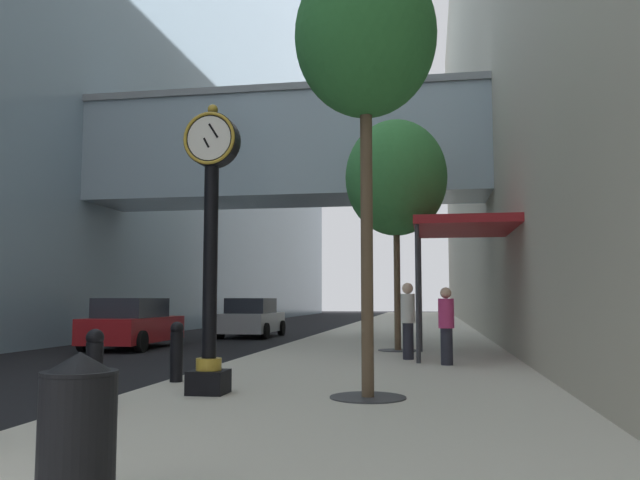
% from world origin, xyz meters
% --- Properties ---
extents(ground_plane, '(110.00, 110.00, 0.00)m').
position_xyz_m(ground_plane, '(0.00, 27.00, 0.00)').
color(ground_plane, black).
rests_on(ground_plane, ground).
extents(sidewalk_right, '(6.62, 80.00, 0.14)m').
position_xyz_m(sidewalk_right, '(3.31, 30.00, 0.07)').
color(sidewalk_right, beige).
rests_on(sidewalk_right, ground).
extents(building_block_right, '(9.00, 80.00, 28.21)m').
position_xyz_m(building_block_right, '(11.12, 30.00, 14.10)').
color(building_block_right, '#A89E89').
rests_on(building_block_right, ground).
extents(street_clock, '(0.84, 0.55, 4.44)m').
position_xyz_m(street_clock, '(1.28, 7.21, 2.58)').
color(street_clock, black).
rests_on(street_clock, sidewalk_right).
extents(bollard_second, '(0.23, 0.23, 1.03)m').
position_xyz_m(bollard_second, '(0.25, 5.71, 0.68)').
color(bollard_second, black).
rests_on(bollard_second, sidewalk_right).
extents(bollard_third, '(0.23, 0.23, 1.03)m').
position_xyz_m(bollard_third, '(0.25, 8.49, 0.68)').
color(bollard_third, black).
rests_on(bollard_third, sidewalk_right).
extents(street_tree_near, '(2.14, 2.14, 6.61)m').
position_xyz_m(street_tree_near, '(3.68, 7.22, 5.46)').
color(street_tree_near, '#333335').
rests_on(street_tree_near, sidewalk_right).
extents(street_tree_mid_near, '(2.86, 2.86, 6.48)m').
position_xyz_m(street_tree_mid_near, '(3.68, 15.90, 4.96)').
color(street_tree_mid_near, '#333335').
rests_on(street_tree_mid_near, sidewalk_right).
extents(trash_bin, '(0.53, 0.53, 1.05)m').
position_xyz_m(trash_bin, '(2.18, 1.99, 0.68)').
color(trash_bin, black).
rests_on(trash_bin, sidewalk_right).
extents(pedestrian_walking, '(0.47, 0.47, 1.67)m').
position_xyz_m(pedestrian_walking, '(4.91, 12.16, 1.02)').
color(pedestrian_walking, '#23232D').
rests_on(pedestrian_walking, sidewalk_right).
extents(pedestrian_by_clock, '(0.48, 0.48, 1.80)m').
position_xyz_m(pedestrian_by_clock, '(4.05, 13.34, 1.11)').
color(pedestrian_by_clock, '#23232D').
rests_on(pedestrian_by_clock, sidewalk_right).
extents(storefront_awning, '(2.40, 3.60, 3.30)m').
position_xyz_m(storefront_awning, '(5.38, 14.05, 3.28)').
color(storefront_awning, maroon).
rests_on(storefront_awning, sidewalk_right).
extents(car_red_near, '(2.10, 4.38, 1.59)m').
position_xyz_m(car_red_near, '(-4.73, 17.11, 0.78)').
color(car_red_near, '#AD191E').
rests_on(car_red_near, ground).
extents(car_silver_mid, '(2.05, 4.06, 1.60)m').
position_xyz_m(car_silver_mid, '(-2.70, 23.76, 0.78)').
color(car_silver_mid, '#B7BABF').
rests_on(car_silver_mid, ground).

